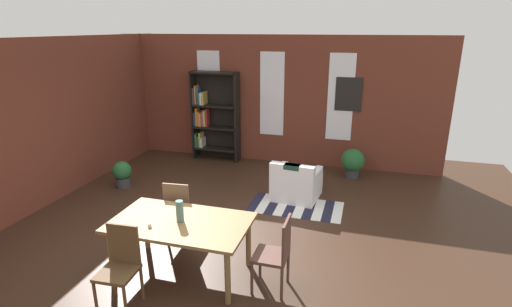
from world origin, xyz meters
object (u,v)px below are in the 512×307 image
Objects in this scene: bookshelf_tall at (212,115)px; potted_plant_corner at (353,162)px; dining_chair_head_right at (277,252)px; armchair_white at (296,184)px; dining_table at (181,227)px; potted_plant_by_shelf at (122,173)px; vase_on_table at (180,211)px; dining_chair_near_left at (120,264)px; dining_chair_far_left at (180,209)px.

bookshelf_tall is 3.37× the size of potted_plant_corner.
dining_chair_head_right is 4.14m from potted_plant_corner.
dining_chair_head_right is at bearing -84.44° from armchair_white.
potted_plant_by_shelf is (-2.43, 2.27, -0.37)m from dining_table.
bookshelf_tall is at bearing 173.99° from potted_plant_corner.
potted_plant_corner is (1.92, 4.08, -0.54)m from vase_on_table.
dining_table is 1.81× the size of dining_chair_head_right.
vase_on_table reaches higher than armchair_white.
armchair_white is at bearing 70.09° from dining_table.
potted_plant_by_shelf is (-1.05, -2.15, -0.77)m from bookshelf_tall.
dining_chair_near_left reaches higher than potted_plant_corner.
dining_chair_head_right reaches higher than dining_table.
vase_on_table is at bearing -72.71° from bookshelf_tall.
bookshelf_tall is at bearing 107.27° from dining_table.
dining_chair_head_right is 4.32m from potted_plant_by_shelf.
vase_on_table is 0.13× the size of bookshelf_tall.
vase_on_table is 3.38m from potted_plant_by_shelf.
vase_on_table is at bearing -115.18° from potted_plant_corner.
potted_plant_by_shelf is (-3.40, -0.41, 0.00)m from armchair_white.
dining_table is at bearing -109.91° from armchair_white.
dining_chair_far_left is at bearing 89.60° from dining_chair_near_left.
bookshelf_tall is (-1.38, 4.42, 0.40)m from dining_table.
bookshelf_tall is at bearing 143.50° from armchair_white.
armchair_white is 1.68× the size of potted_plant_by_shelf.
bookshelf_tall is at bearing 100.81° from dining_chair_near_left.
potted_plant_corner is (1.92, 4.08, -0.32)m from dining_table.
dining_chair_far_left is at bearing 117.87° from vase_on_table.
dining_chair_far_left is at bearing -74.96° from bookshelf_tall.
dining_table is at bearing -72.73° from bookshelf_tall.
dining_table reaches higher than potted_plant_corner.
bookshelf_tall reaches higher than potted_plant_by_shelf.
dining_chair_head_right is 5.16m from bookshelf_tall.
bookshelf_tall is 2.52m from potted_plant_by_shelf.
dining_table is 1.24m from dining_chair_head_right.
dining_chair_head_right and dining_chair_near_left have the same top height.
dining_chair_head_right reaches higher than potted_plant_by_shelf.
armchair_white is (0.97, 2.69, -0.38)m from dining_table.
bookshelf_tall reaches higher than dining_chair_far_left.
potted_plant_by_shelf is at bearing 142.93° from dining_chair_far_left.
dining_chair_far_left reaches higher than armchair_white.
dining_chair_near_left is 0.46× the size of bookshelf_tall.
potted_plant_corner is (4.35, 1.81, 0.06)m from potted_plant_by_shelf.
dining_chair_far_left is at bearing 155.82° from dining_chair_head_right.
dining_chair_near_left is (-0.39, -0.73, -0.36)m from vase_on_table.
potted_plant_corner is at bearing -6.01° from bookshelf_tall.
dining_chair_head_right is 2.71m from armchair_white.
dining_chair_head_right reaches higher than armchair_white.
potted_plant_corner is (2.30, 3.35, -0.17)m from dining_chair_far_left.
potted_plant_corner is (0.68, 4.08, -0.17)m from dining_chair_head_right.
dining_chair_far_left is 1.54× the size of potted_plant_corner.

